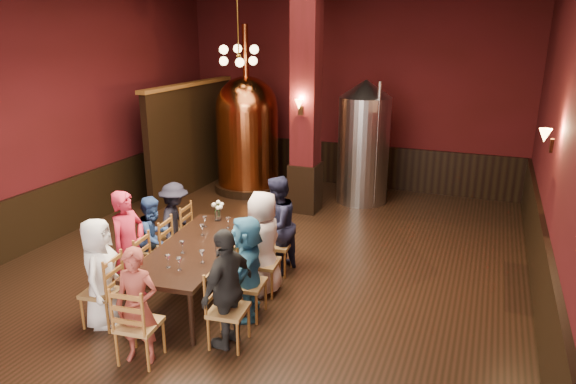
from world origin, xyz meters
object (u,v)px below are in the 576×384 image
at_px(person_0, 100,273).
at_px(copper_kettle, 247,133).
at_px(dining_table, 197,250).
at_px(person_1, 129,246).
at_px(person_2, 154,238).
at_px(rose_vase, 217,208).
at_px(steel_vessel, 364,142).

xyz_separation_m(person_0, copper_kettle, (-0.82, 5.89, 0.64)).
bearing_deg(dining_table, person_1, -158.78).
distance_m(person_2, rose_vase, 1.05).
relative_size(dining_table, rose_vase, 7.77).
height_order(dining_table, person_1, person_1).
xyz_separation_m(dining_table, person_2, (-0.88, 0.23, -0.04)).
xyz_separation_m(person_1, rose_vase, (0.59, 1.40, 0.17)).
relative_size(person_2, steel_vessel, 0.49).
xyz_separation_m(steel_vessel, rose_vase, (-1.32, -3.98, -0.35)).
bearing_deg(person_0, rose_vase, -36.88).
bearing_deg(person_1, rose_vase, -19.41).
height_order(person_0, person_2, person_0).
bearing_deg(person_0, dining_table, -56.87).
xyz_separation_m(dining_table, steel_vessel, (1.11, 4.96, 0.63)).
relative_size(dining_table, person_0, 1.76).
distance_m(person_0, copper_kettle, 5.98).
distance_m(dining_table, rose_vase, 1.04).
bearing_deg(steel_vessel, dining_table, -102.57).
relative_size(person_0, person_1, 0.91).
relative_size(dining_table, copper_kettle, 0.67).
distance_m(copper_kettle, rose_vase, 4.06).
bearing_deg(rose_vase, person_2, -131.51).
height_order(dining_table, person_2, person_2).
distance_m(person_1, person_2, 0.68).
xyz_separation_m(person_2, rose_vase, (0.66, 0.75, 0.32)).
height_order(copper_kettle, rose_vase, copper_kettle).
xyz_separation_m(person_1, steel_vessel, (1.91, 5.38, 0.53)).
xyz_separation_m(person_1, copper_kettle, (-0.75, 5.22, 0.57)).
bearing_deg(person_1, person_0, -170.24).
bearing_deg(person_0, copper_kettle, -14.96).
bearing_deg(copper_kettle, person_1, -81.83).
bearing_deg(copper_kettle, steel_vessel, 3.53).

